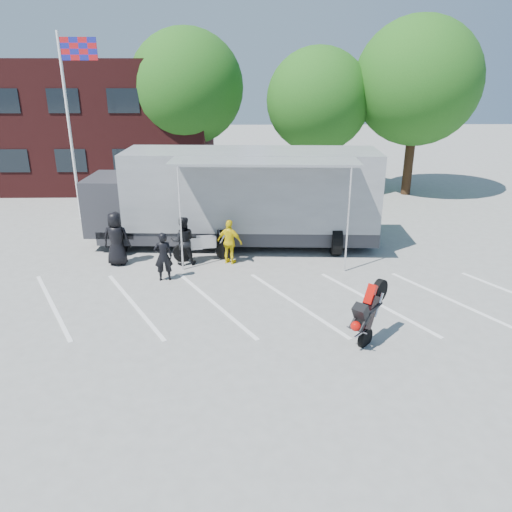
{
  "coord_description": "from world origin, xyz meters",
  "views": [
    {
      "loc": [
        1.16,
        -12.4,
        6.6
      ],
      "look_at": [
        1.45,
        1.55,
        1.3
      ],
      "focal_mm": 35.0,
      "sensor_mm": 36.0,
      "label": 1
    }
  ],
  "objects_px": {
    "parked_motorcycle": "(204,260)",
    "spectator_leather_c": "(183,241)",
    "spectator_hivis": "(230,242)",
    "tree_mid": "(318,100)",
    "flagpole": "(73,105)",
    "stunt_bike_rider": "(375,337)",
    "spectator_leather_b": "(163,257)",
    "transporter_truck": "(239,244)",
    "tree_right": "(417,82)",
    "spectator_leather_a": "(116,239)",
    "tree_left": "(187,87)"
  },
  "relations": [
    {
      "from": "transporter_truck",
      "to": "spectator_hivis",
      "type": "height_order",
      "value": "transporter_truck"
    },
    {
      "from": "tree_right",
      "to": "flagpole",
      "type": "bearing_deg",
      "value": -164.52
    },
    {
      "from": "tree_left",
      "to": "stunt_bike_rider",
      "type": "relative_size",
      "value": 4.8
    },
    {
      "from": "tree_right",
      "to": "spectator_leather_b",
      "type": "bearing_deg",
      "value": -134.68
    },
    {
      "from": "flagpole",
      "to": "spectator_hivis",
      "type": "relative_size",
      "value": 4.98
    },
    {
      "from": "stunt_bike_rider",
      "to": "flagpole",
      "type": "bearing_deg",
      "value": 176.26
    },
    {
      "from": "flagpole",
      "to": "tree_right",
      "type": "height_order",
      "value": "tree_right"
    },
    {
      "from": "flagpole",
      "to": "spectator_hivis",
      "type": "distance_m",
      "value": 9.87
    },
    {
      "from": "tree_right",
      "to": "parked_motorcycle",
      "type": "bearing_deg",
      "value": -136.35
    },
    {
      "from": "parked_motorcycle",
      "to": "spectator_leather_c",
      "type": "height_order",
      "value": "spectator_leather_c"
    },
    {
      "from": "tree_left",
      "to": "tree_right",
      "type": "xyz_separation_m",
      "value": [
        12.0,
        -1.5,
        0.31
      ]
    },
    {
      "from": "tree_mid",
      "to": "tree_right",
      "type": "relative_size",
      "value": 0.84
    },
    {
      "from": "tree_right",
      "to": "parked_motorcycle",
      "type": "height_order",
      "value": "tree_right"
    },
    {
      "from": "parked_motorcycle",
      "to": "spectator_hivis",
      "type": "xyz_separation_m",
      "value": [
        0.97,
        -0.32,
        0.8
      ]
    },
    {
      "from": "parked_motorcycle",
      "to": "spectator_leather_a",
      "type": "distance_m",
      "value": 3.18
    },
    {
      "from": "stunt_bike_rider",
      "to": "tree_right",
      "type": "bearing_deg",
      "value": 112.51
    },
    {
      "from": "transporter_truck",
      "to": "spectator_leather_a",
      "type": "bearing_deg",
      "value": -151.14
    },
    {
      "from": "spectator_leather_a",
      "to": "spectator_hivis",
      "type": "xyz_separation_m",
      "value": [
        3.98,
        0.02,
        -0.16
      ]
    },
    {
      "from": "stunt_bike_rider",
      "to": "spectator_hivis",
      "type": "xyz_separation_m",
      "value": [
        -3.92,
        5.3,
        0.8
      ]
    },
    {
      "from": "tree_mid",
      "to": "spectator_leather_b",
      "type": "distance_m",
      "value": 14.43
    },
    {
      "from": "transporter_truck",
      "to": "spectator_leather_c",
      "type": "bearing_deg",
      "value": -129.5
    },
    {
      "from": "tree_mid",
      "to": "tree_right",
      "type": "distance_m",
      "value": 5.11
    },
    {
      "from": "tree_left",
      "to": "transporter_truck",
      "type": "distance_m",
      "value": 11.5
    },
    {
      "from": "tree_right",
      "to": "spectator_hivis",
      "type": "height_order",
      "value": "tree_right"
    },
    {
      "from": "flagpole",
      "to": "spectator_leather_c",
      "type": "height_order",
      "value": "flagpole"
    },
    {
      "from": "stunt_bike_rider",
      "to": "spectator_leather_b",
      "type": "distance_m",
      "value": 7.22
    },
    {
      "from": "spectator_leather_c",
      "to": "flagpole",
      "type": "bearing_deg",
      "value": -57.05
    },
    {
      "from": "spectator_leather_b",
      "to": "stunt_bike_rider",
      "type": "bearing_deg",
      "value": 138.13
    },
    {
      "from": "spectator_leather_a",
      "to": "spectator_leather_b",
      "type": "relative_size",
      "value": 1.17
    },
    {
      "from": "parked_motorcycle",
      "to": "stunt_bike_rider",
      "type": "height_order",
      "value": "stunt_bike_rider"
    },
    {
      "from": "stunt_bike_rider",
      "to": "spectator_leather_c",
      "type": "relative_size",
      "value": 1.03
    },
    {
      "from": "tree_mid",
      "to": "parked_motorcycle",
      "type": "relative_size",
      "value": 3.44
    },
    {
      "from": "parked_motorcycle",
      "to": "stunt_bike_rider",
      "type": "xyz_separation_m",
      "value": [
        4.89,
        -5.62,
        0.0
      ]
    },
    {
      "from": "tree_left",
      "to": "spectator_leather_c",
      "type": "relative_size",
      "value": 4.94
    },
    {
      "from": "stunt_bike_rider",
      "to": "spectator_hivis",
      "type": "height_order",
      "value": "spectator_hivis"
    },
    {
      "from": "stunt_bike_rider",
      "to": "spectator_leather_c",
      "type": "xyz_separation_m",
      "value": [
        -5.56,
        5.25,
        0.87
      ]
    },
    {
      "from": "flagpole",
      "to": "spectator_leather_b",
      "type": "distance_m",
      "value": 9.57
    },
    {
      "from": "tree_left",
      "to": "spectator_hivis",
      "type": "relative_size",
      "value": 5.38
    },
    {
      "from": "spectator_leather_c",
      "to": "transporter_truck",
      "type": "bearing_deg",
      "value": -140.99
    },
    {
      "from": "stunt_bike_rider",
      "to": "spectator_leather_a",
      "type": "height_order",
      "value": "spectator_leather_a"
    },
    {
      "from": "tree_right",
      "to": "transporter_truck",
      "type": "height_order",
      "value": "tree_right"
    },
    {
      "from": "transporter_truck",
      "to": "spectator_leather_c",
      "type": "xyz_separation_m",
      "value": [
        -1.94,
        -2.14,
        0.87
      ]
    },
    {
      "from": "tree_left",
      "to": "parked_motorcycle",
      "type": "height_order",
      "value": "tree_left"
    },
    {
      "from": "spectator_hivis",
      "to": "tree_mid",
      "type": "bearing_deg",
      "value": -87.98
    },
    {
      "from": "spectator_leather_a",
      "to": "tree_right",
      "type": "bearing_deg",
      "value": -139.34
    },
    {
      "from": "tree_right",
      "to": "spectator_leather_c",
      "type": "relative_size",
      "value": 5.22
    },
    {
      "from": "flagpole",
      "to": "tree_mid",
      "type": "relative_size",
      "value": 1.04
    },
    {
      "from": "stunt_bike_rider",
      "to": "spectator_leather_c",
      "type": "distance_m",
      "value": 7.7
    },
    {
      "from": "spectator_leather_b",
      "to": "tree_mid",
      "type": "bearing_deg",
      "value": -127.63
    },
    {
      "from": "flagpole",
      "to": "parked_motorcycle",
      "type": "height_order",
      "value": "flagpole"
    }
  ]
}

